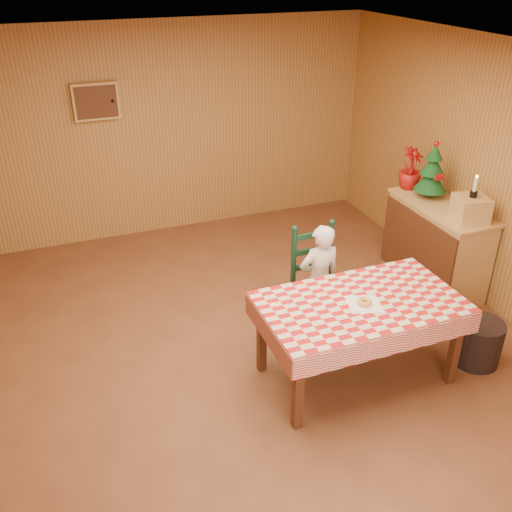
{
  "coord_description": "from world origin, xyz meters",
  "views": [
    {
      "loc": [
        -1.56,
        -3.83,
        3.3
      ],
      "look_at": [
        0.0,
        0.2,
        0.95
      ],
      "focal_mm": 40.0,
      "sensor_mm": 36.0,
      "label": 1
    }
  ],
  "objects": [
    {
      "name": "flower_arrangement",
      "position": [
        2.18,
        1.11,
        1.16
      ],
      "size": [
        0.32,
        0.32,
        0.46
      ],
      "primitive_type": "imported",
      "rotation": [
        0.0,
        0.0,
        0.31
      ],
      "color": "#9F110E",
      "rests_on": "shelf_unit"
    },
    {
      "name": "donut",
      "position": [
        0.64,
        -0.56,
        0.79
      ],
      "size": [
        0.15,
        0.15,
        0.04
      ],
      "primitive_type": "torus",
      "rotation": [
        0.0,
        0.0,
        0.35
      ],
      "color": "gold",
      "rests_on": "napkin"
    },
    {
      "name": "crate",
      "position": [
        2.23,
        0.16,
        1.06
      ],
      "size": [
        0.36,
        0.36,
        0.25
      ],
      "primitive_type": "cube",
      "rotation": [
        0.0,
        0.0,
        -0.24
      ],
      "color": "tan",
      "rests_on": "shelf_unit"
    },
    {
      "name": "dining_table",
      "position": [
        0.64,
        -0.51,
        0.69
      ],
      "size": [
        1.66,
        0.96,
        0.77
      ],
      "color": "#512A15",
      "rests_on": "ground"
    },
    {
      "name": "seated_child",
      "position": [
        0.64,
        0.22,
        0.56
      ],
      "size": [
        0.41,
        0.27,
        1.12
      ],
      "primitive_type": "imported",
      "rotation": [
        0.0,
        0.0,
        3.14
      ],
      "color": "silver",
      "rests_on": "ground"
    },
    {
      "name": "ladder_chair",
      "position": [
        0.64,
        0.27,
        0.5
      ],
      "size": [
        0.44,
        0.4,
        1.08
      ],
      "color": "black",
      "rests_on": "ground"
    },
    {
      "name": "ground",
      "position": [
        0.0,
        0.0,
        0.0
      ],
      "size": [
        6.0,
        6.0,
        0.0
      ],
      "primitive_type": "plane",
      "color": "brown",
      "rests_on": "ground"
    },
    {
      "name": "napkin",
      "position": [
        0.64,
        -0.56,
        0.77
      ],
      "size": [
        0.32,
        0.32,
        0.0
      ],
      "primitive_type": "cube",
      "rotation": [
        0.0,
        0.0,
        -0.27
      ],
      "color": "white",
      "rests_on": "dining_table"
    },
    {
      "name": "christmas_tree",
      "position": [
        2.23,
        0.81,
        1.21
      ],
      "size": [
        0.34,
        0.34,
        0.62
      ],
      "color": "#512A15",
      "rests_on": "shelf_unit"
    },
    {
      "name": "cabin_walls",
      "position": [
        -0.0,
        0.53,
        1.83
      ],
      "size": [
        5.1,
        6.05,
        2.65
      ],
      "color": "#A9793D",
      "rests_on": "ground"
    },
    {
      "name": "candle_set",
      "position": [
        2.23,
        0.16,
        1.24
      ],
      "size": [
        0.07,
        0.07,
        0.22
      ],
      "color": "black",
      "rests_on": "crate"
    },
    {
      "name": "shelf_unit",
      "position": [
        2.22,
        0.56,
        0.47
      ],
      "size": [
        0.54,
        1.24,
        0.93
      ],
      "color": "tan",
      "rests_on": "ground"
    },
    {
      "name": "storage_bin",
      "position": [
        1.76,
        -0.73,
        0.21
      ],
      "size": [
        0.51,
        0.51,
        0.41
      ],
      "primitive_type": "cylinder",
      "rotation": [
        0.0,
        0.0,
        -0.29
      ],
      "color": "black",
      "rests_on": "ground"
    }
  ]
}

